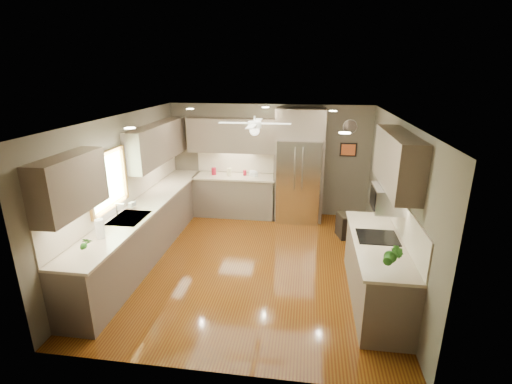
% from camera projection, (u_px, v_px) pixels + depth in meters
% --- Properties ---
extents(floor, '(5.00, 5.00, 0.00)m').
position_uv_depth(floor, '(252.00, 263.00, 6.47)').
color(floor, '#491E09').
rests_on(floor, ground).
extents(ceiling, '(5.00, 5.00, 0.00)m').
position_uv_depth(ceiling, '(252.00, 118.00, 5.69)').
color(ceiling, white).
rests_on(ceiling, ground).
extents(wall_back, '(4.50, 0.00, 4.50)m').
position_uv_depth(wall_back, '(269.00, 160.00, 8.43)').
color(wall_back, brown).
rests_on(wall_back, ground).
extents(wall_front, '(4.50, 0.00, 4.50)m').
position_uv_depth(wall_front, '(215.00, 274.00, 3.73)').
color(wall_front, brown).
rests_on(wall_front, ground).
extents(wall_left, '(0.00, 5.00, 5.00)m').
position_uv_depth(wall_left, '(123.00, 189.00, 6.38)').
color(wall_left, brown).
rests_on(wall_left, ground).
extents(wall_right, '(0.00, 5.00, 5.00)m').
position_uv_depth(wall_right, '(394.00, 202.00, 5.78)').
color(wall_right, brown).
rests_on(wall_right, ground).
extents(canister_a, '(0.14, 0.14, 0.17)m').
position_uv_depth(canister_a, '(214.00, 171.00, 8.39)').
color(canister_a, maroon).
rests_on(canister_a, back_run).
extents(canister_c, '(0.11, 0.11, 0.17)m').
position_uv_depth(canister_c, '(229.00, 172.00, 8.32)').
color(canister_c, beige).
rests_on(canister_c, back_run).
extents(canister_d, '(0.10, 0.10, 0.12)m').
position_uv_depth(canister_d, '(245.00, 173.00, 8.35)').
color(canister_d, maroon).
rests_on(canister_d, back_run).
extents(soap_bottle, '(0.09, 0.09, 0.17)m').
position_uv_depth(soap_bottle, '(132.00, 204.00, 6.33)').
color(soap_bottle, white).
rests_on(soap_bottle, left_run).
extents(potted_plant_left, '(0.16, 0.13, 0.27)m').
position_uv_depth(potted_plant_left, '(84.00, 243.00, 4.78)').
color(potted_plant_left, '#235919').
rests_on(potted_plant_left, left_run).
extents(potted_plant_right, '(0.24, 0.22, 0.35)m').
position_uv_depth(potted_plant_right, '(393.00, 256.00, 4.36)').
color(potted_plant_right, '#235919').
rests_on(potted_plant_right, right_run).
extents(bowl, '(0.28, 0.28, 0.06)m').
position_uv_depth(bowl, '(253.00, 175.00, 8.27)').
color(bowl, beige).
rests_on(bowl, back_run).
extents(left_run, '(0.65, 4.70, 1.45)m').
position_uv_depth(left_run, '(147.00, 227.00, 6.72)').
color(left_run, brown).
rests_on(left_run, ground).
extents(back_run, '(1.85, 0.65, 1.45)m').
position_uv_depth(back_run, '(235.00, 195.00, 8.49)').
color(back_run, brown).
rests_on(back_run, ground).
extents(uppers, '(4.50, 4.70, 0.95)m').
position_uv_depth(uppers, '(217.00, 148.00, 6.65)').
color(uppers, brown).
rests_on(uppers, wall_left).
extents(window, '(0.05, 1.12, 0.92)m').
position_uv_depth(window, '(108.00, 181.00, 5.81)').
color(window, '#BFF2B2').
rests_on(window, wall_left).
extents(sink, '(0.50, 0.70, 0.32)m').
position_uv_depth(sink, '(129.00, 220.00, 5.98)').
color(sink, silver).
rests_on(sink, left_run).
extents(refrigerator, '(1.06, 0.75, 2.45)m').
position_uv_depth(refrigerator, '(299.00, 168.00, 8.03)').
color(refrigerator, silver).
rests_on(refrigerator, ground).
extents(right_run, '(0.70, 2.20, 1.45)m').
position_uv_depth(right_run, '(377.00, 269.00, 5.31)').
color(right_run, brown).
rests_on(right_run, ground).
extents(microwave, '(0.43, 0.55, 0.34)m').
position_uv_depth(microwave, '(388.00, 199.00, 5.22)').
color(microwave, silver).
rests_on(microwave, wall_right).
extents(ceiling_fan, '(1.18, 1.18, 0.32)m').
position_uv_depth(ceiling_fan, '(255.00, 126.00, 6.02)').
color(ceiling_fan, white).
rests_on(ceiling_fan, ceiling).
extents(recessed_lights, '(2.84, 3.14, 0.01)m').
position_uv_depth(recessed_lights, '(253.00, 115.00, 6.07)').
color(recessed_lights, white).
rests_on(recessed_lights, ceiling).
extents(wall_clock, '(0.30, 0.03, 0.30)m').
position_uv_depth(wall_clock, '(350.00, 127.00, 7.93)').
color(wall_clock, white).
rests_on(wall_clock, wall_back).
extents(framed_print, '(0.36, 0.03, 0.30)m').
position_uv_depth(framed_print, '(348.00, 150.00, 8.08)').
color(framed_print, black).
rests_on(framed_print, wall_back).
extents(stool, '(0.50, 0.50, 0.48)m').
position_uv_depth(stool, '(348.00, 225.00, 7.43)').
color(stool, black).
rests_on(stool, ground).
extents(paper_towel, '(0.12, 0.12, 0.30)m').
position_uv_depth(paper_towel, '(100.00, 229.00, 5.21)').
color(paper_towel, white).
rests_on(paper_towel, left_run).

